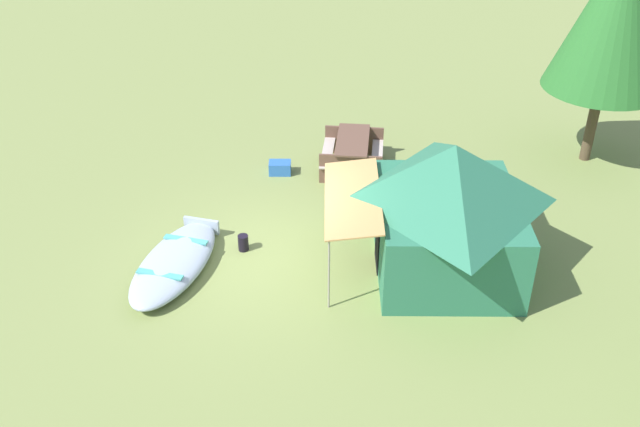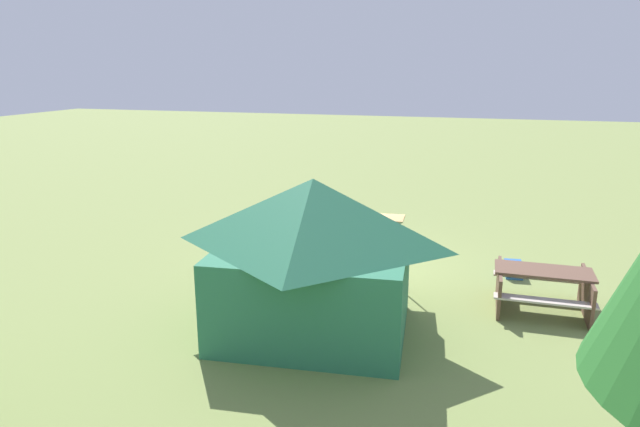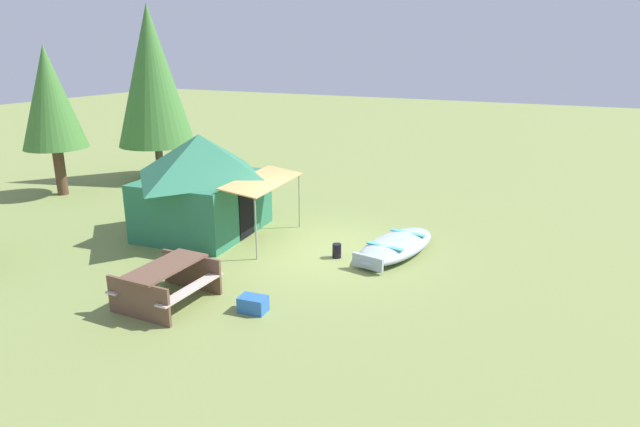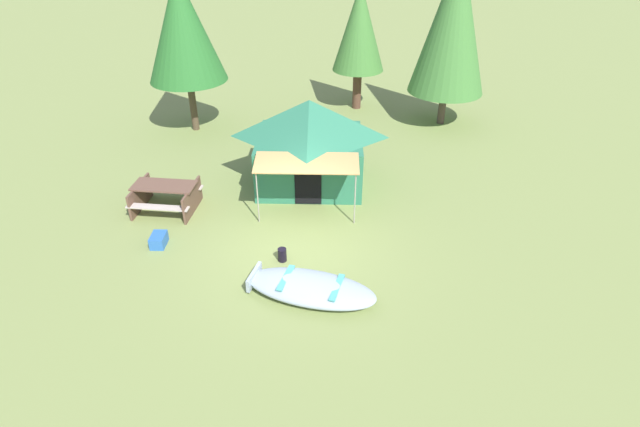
# 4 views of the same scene
# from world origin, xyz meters

# --- Properties ---
(ground_plane) EXTENTS (80.00, 80.00, 0.00)m
(ground_plane) POSITION_xyz_m (0.00, 0.00, 0.00)
(ground_plane) COLOR olive
(beached_rowboat) EXTENTS (3.11, 1.68, 0.41)m
(beached_rowboat) POSITION_xyz_m (0.59, -1.74, 0.21)
(beached_rowboat) COLOR #9EAEBE
(beached_rowboat) RESTS_ON ground_plane
(canvas_cabin_tent) EXTENTS (3.58, 4.02, 2.67)m
(canvas_cabin_tent) POSITION_xyz_m (-0.12, 3.48, 1.39)
(canvas_cabin_tent) COLOR #2C7352
(canvas_cabin_tent) RESTS_ON ground_plane
(picnic_table) EXTENTS (1.73, 1.47, 0.79)m
(picnic_table) POSITION_xyz_m (-3.94, 1.46, 0.49)
(picnic_table) COLOR brown
(picnic_table) RESTS_ON ground_plane
(cooler_box) EXTENTS (0.40, 0.56, 0.30)m
(cooler_box) POSITION_xyz_m (-3.51, -0.27, 0.15)
(cooler_box) COLOR blue
(cooler_box) RESTS_ON ground_plane
(fuel_can) EXTENTS (0.24, 0.24, 0.34)m
(fuel_can) POSITION_xyz_m (-0.27, -0.54, 0.17)
(fuel_can) COLOR black
(fuel_can) RESTS_ON ground_plane
(pine_tree_back_left) EXTENTS (2.80, 2.80, 6.32)m
(pine_tree_back_left) POSITION_xyz_m (4.30, 8.97, 3.80)
(pine_tree_back_left) COLOR #4F3E35
(pine_tree_back_left) RESTS_ON ground_plane
(pine_tree_back_right) EXTENTS (2.05, 2.05, 4.92)m
(pine_tree_back_right) POSITION_xyz_m (0.93, 10.28, 3.23)
(pine_tree_back_right) COLOR #533528
(pine_tree_back_right) RESTS_ON ground_plane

